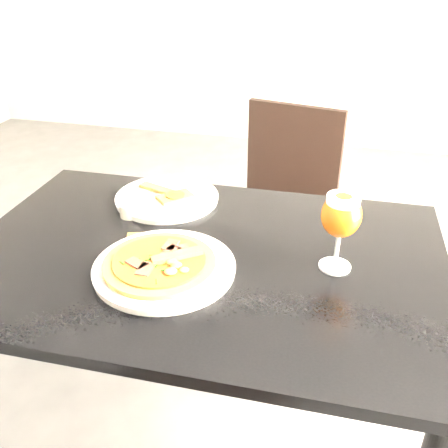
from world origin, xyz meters
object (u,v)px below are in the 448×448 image
(dining_table, at_px, (202,282))
(chair_far, at_px, (280,209))
(beer_glass, at_px, (341,216))
(pizza, at_px, (160,262))

(dining_table, height_order, chair_far, chair_far)
(dining_table, bearing_deg, beer_glass, 2.27)
(dining_table, xyz_separation_m, beer_glass, (0.33, 0.02, 0.23))
(chair_far, bearing_deg, beer_glass, -61.18)
(pizza, bearing_deg, chair_far, 78.86)
(dining_table, bearing_deg, pizza, -125.39)
(chair_far, bearing_deg, dining_table, -85.11)
(dining_table, xyz_separation_m, chair_far, (0.10, 0.78, -0.17))
(beer_glass, bearing_deg, dining_table, -177.23)
(pizza, bearing_deg, beer_glass, 16.39)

